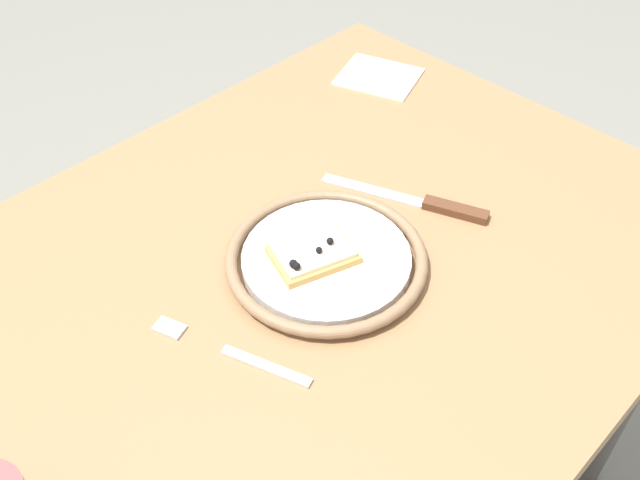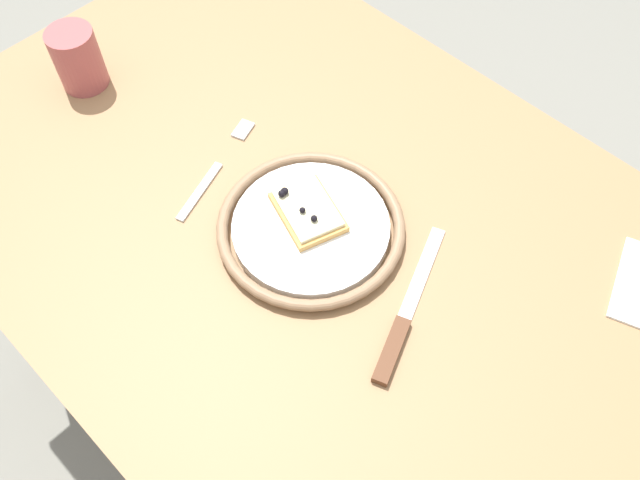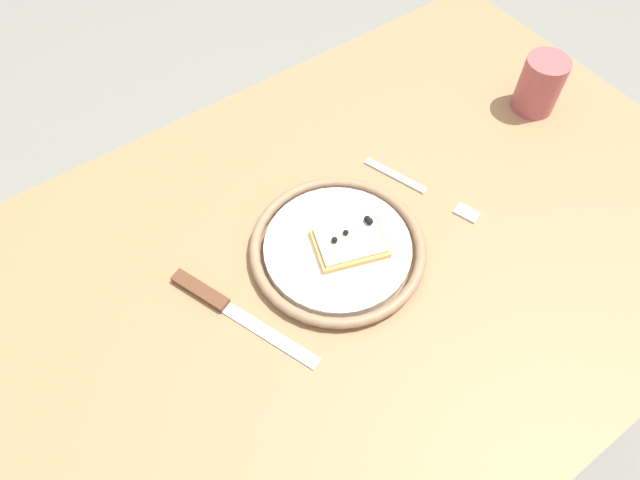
{
  "view_description": "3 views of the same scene",
  "coord_description": "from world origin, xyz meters",
  "views": [
    {
      "loc": [
        -0.41,
        -0.46,
        1.38
      ],
      "look_at": [
        0.07,
        0.01,
        0.74
      ],
      "focal_mm": 40.26,
      "sensor_mm": 36.0,
      "label": 1
    },
    {
      "loc": [
        0.42,
        -0.37,
        1.49
      ],
      "look_at": [
        0.08,
        -0.02,
        0.74
      ],
      "focal_mm": 37.81,
      "sensor_mm": 36.0,
      "label": 2
    },
    {
      "loc": [
        0.33,
        0.33,
        1.42
      ],
      "look_at": [
        0.07,
        -0.04,
        0.75
      ],
      "focal_mm": 31.61,
      "sensor_mm": 36.0,
      "label": 3
    }
  ],
  "objects": [
    {
      "name": "knife",
      "position": [
        0.24,
        -0.04,
        0.73
      ],
      "size": [
        0.11,
        0.23,
        0.01
      ],
      "color": "silver",
      "rests_on": "dining_table"
    },
    {
      "name": "ground_plane",
      "position": [
        0.0,
        0.0,
        0.0
      ],
      "size": [
        6.0,
        6.0,
        0.0
      ],
      "primitive_type": "plane",
      "color": "gray"
    },
    {
      "name": "cup",
      "position": [
        -0.4,
        -0.06,
        0.77
      ],
      "size": [
        0.07,
        0.07,
        0.1
      ],
      "primitive_type": "cylinder",
      "color": "#A54C4C",
      "rests_on": "dining_table"
    },
    {
      "name": "fork",
      "position": [
        -0.12,
        -0.03,
        0.72
      ],
      "size": [
        0.08,
        0.2,
        0.0
      ],
      "color": "silver",
      "rests_on": "dining_table"
    },
    {
      "name": "pizza_slice_near",
      "position": [
        0.04,
        -0.01,
        0.75
      ],
      "size": [
        0.12,
        0.1,
        0.03
      ],
      "color": "tan",
      "rests_on": "plate"
    },
    {
      "name": "dining_table",
      "position": [
        0.0,
        0.0,
        0.64
      ],
      "size": [
        1.13,
        0.78,
        0.72
      ],
      "color": "#936D47",
      "rests_on": "ground_plane"
    },
    {
      "name": "plate",
      "position": [
        0.05,
        -0.02,
        0.73
      ],
      "size": [
        0.26,
        0.26,
        0.02
      ],
      "color": "white",
      "rests_on": "dining_table"
    }
  ]
}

